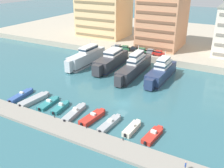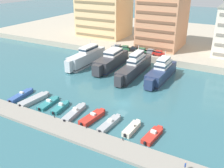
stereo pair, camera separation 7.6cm
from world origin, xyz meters
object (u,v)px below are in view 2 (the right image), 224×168
at_px(yacht_silver_far_left, 86,57).
at_px(motorboat_cream_right, 132,128).
at_px(car_green_left, 125,48).
at_px(pedestrian_near_edge, 185,165).
at_px(yacht_charcoal_mid_left, 134,67).
at_px(motorboat_grey_left, 34,100).
at_px(car_red_center_right, 159,53).
at_px(motorboat_teal_mid_left, 48,103).
at_px(motorboat_grey_center, 75,113).
at_px(motorboat_grey_mid_right, 109,124).
at_px(motorboat_blue_far_left, 21,95).
at_px(motorboat_red_far_right, 153,135).
at_px(motorboat_teal_center_left, 60,107).
at_px(car_grey_far_left, 117,47).
at_px(car_black_mid_left, 134,49).
at_px(car_green_center_left, 142,50).
at_px(motorboat_red_center_right, 92,117).
at_px(yacht_charcoal_left, 111,61).
at_px(yacht_navy_center_left, 161,72).
at_px(car_grey_center, 150,51).

xyz_separation_m(yacht_silver_far_left, motorboat_cream_right, (29.44, -27.79, -2.00)).
height_order(car_green_left, pedestrian_near_edge, car_green_left).
xyz_separation_m(yacht_charcoal_mid_left, motorboat_grey_left, (-13.79, -27.70, -1.89)).
bearing_deg(car_red_center_right, yacht_silver_far_left, -144.66).
height_order(yacht_charcoal_mid_left, motorboat_teal_mid_left, yacht_charcoal_mid_left).
bearing_deg(motorboat_grey_center, motorboat_grey_left, 178.99).
bearing_deg(yacht_silver_far_left, motorboat_grey_mid_right, -48.89).
bearing_deg(motorboat_grey_left, motorboat_grey_center, -1.01).
bearing_deg(motorboat_blue_far_left, motorboat_red_far_right, 0.19).
bearing_deg(motorboat_teal_center_left, car_red_center_right, 78.90).
relative_size(yacht_silver_far_left, yacht_charcoal_mid_left, 0.88).
relative_size(motorboat_cream_right, motorboat_red_far_right, 0.92).
relative_size(car_grey_far_left, car_red_center_right, 1.03).
bearing_deg(yacht_silver_far_left, car_black_mid_left, 54.12).
relative_size(motorboat_grey_mid_right, car_green_center_left, 1.80).
distance_m(motorboat_cream_right, car_red_center_right, 43.14).
relative_size(motorboat_red_center_right, car_red_center_right, 1.82).
bearing_deg(yacht_charcoal_left, motorboat_red_center_right, -68.05).
xyz_separation_m(yacht_charcoal_left, motorboat_red_center_right, (11.89, -29.50, -1.81)).
bearing_deg(car_grey_far_left, yacht_charcoal_left, -70.38).
bearing_deg(car_grey_far_left, car_black_mid_left, 1.87).
xyz_separation_m(motorboat_teal_mid_left, motorboat_red_center_right, (12.53, -0.41, 0.12)).
distance_m(motorboat_teal_center_left, car_red_center_right, 43.06).
bearing_deg(car_red_center_right, car_green_center_left, 177.02).
height_order(motorboat_teal_mid_left, motorboat_cream_right, motorboat_cream_right).
xyz_separation_m(yacht_navy_center_left, motorboat_teal_center_left, (-14.11, -27.83, -1.77)).
relative_size(car_green_center_left, pedestrian_near_edge, 2.53).
relative_size(motorboat_teal_center_left, car_grey_center, 1.49).
xyz_separation_m(yacht_charcoal_mid_left, car_grey_far_left, (-13.71, 14.85, 0.81)).
distance_m(motorboat_teal_center_left, car_black_mid_left, 42.79).
distance_m(motorboat_cream_right, car_grey_far_left, 49.51).
distance_m(motorboat_grey_center, motorboat_red_far_right, 17.79).
bearing_deg(car_grey_center, car_grey_far_left, -179.36).
bearing_deg(motorboat_teal_center_left, motorboat_grey_left, -179.38).
bearing_deg(car_black_mid_left, motorboat_teal_mid_left, -93.72).
distance_m(yacht_silver_far_left, pedestrian_near_edge, 53.58).
distance_m(yacht_charcoal_mid_left, car_grey_center, 15.04).
height_order(motorboat_grey_center, motorboat_red_far_right, motorboat_grey_center).
xyz_separation_m(motorboat_grey_mid_right, motorboat_red_far_right, (9.02, 0.51, -0.02)).
bearing_deg(motorboat_grey_center, car_green_center_left, 92.94).
bearing_deg(motorboat_red_far_right, motorboat_teal_center_left, -179.77).
xyz_separation_m(yacht_charcoal_mid_left, yacht_navy_center_left, (8.30, 0.22, -0.14)).
height_order(motorboat_cream_right, car_red_center_right, car_red_center_right).
relative_size(car_grey_far_left, car_green_center_left, 1.03).
bearing_deg(car_grey_center, yacht_charcoal_mid_left, -87.25).
bearing_deg(yacht_charcoal_mid_left, yacht_charcoal_left, 168.87).
xyz_separation_m(yacht_charcoal_mid_left, car_green_left, (-10.42, 14.62, 0.81)).
distance_m(motorboat_teal_center_left, motorboat_red_center_right, 8.65).
distance_m(motorboat_red_center_right, car_grey_center, 42.95).
distance_m(motorboat_red_center_right, car_red_center_right, 42.36).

